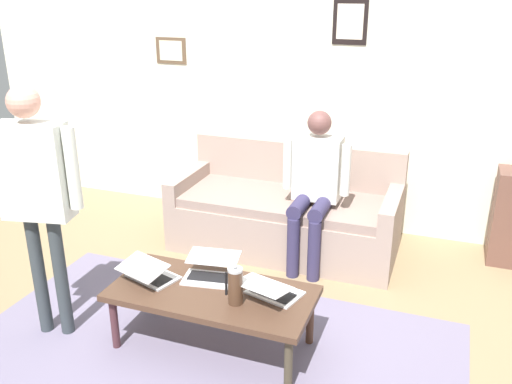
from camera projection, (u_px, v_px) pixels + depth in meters
ground_plane at (219, 343)px, 3.59m from camera, size 7.68×7.68×0.00m
area_rug at (207, 353)px, 3.49m from camera, size 3.14×1.81×0.01m
back_wall at (312, 83)px, 5.03m from camera, size 7.04×0.11×2.70m
couch at (286, 214)px, 4.82m from camera, size 1.93×0.85×0.88m
coffee_table at (212, 296)px, 3.44m from camera, size 1.29×0.60×0.41m
laptop_left at (211, 271)px, 3.58m from camera, size 0.38×0.36×0.12m
laptop_center at (271, 290)px, 3.35m from camera, size 0.40×0.42×0.13m
laptop_right at (149, 273)px, 3.55m from camera, size 0.40×0.37×0.14m
french_press at (235, 286)px, 3.26m from camera, size 0.11×0.09×0.26m
person_standing at (36, 183)px, 3.34m from camera, size 0.59×0.27×1.66m
person_seated at (315, 181)px, 4.37m from camera, size 0.55×0.51×1.28m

